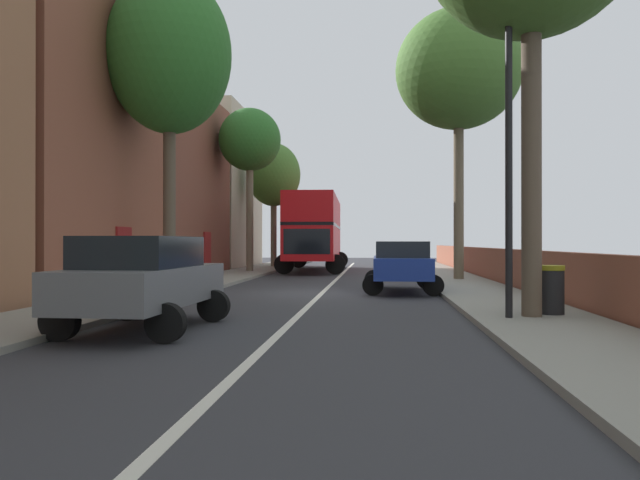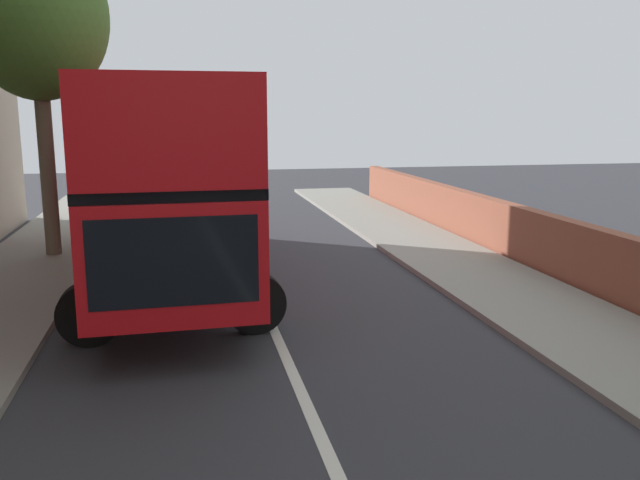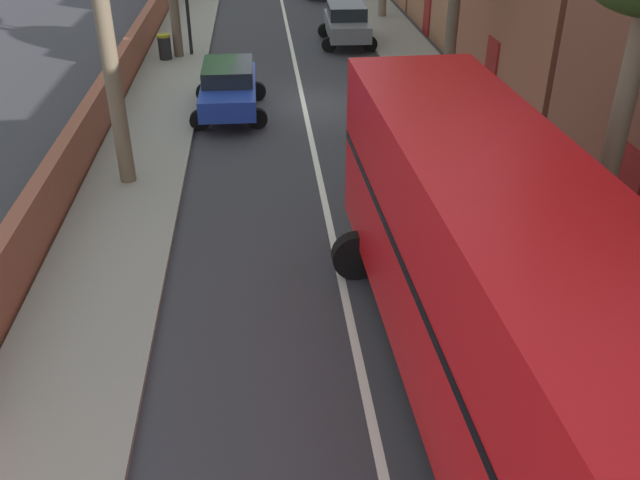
# 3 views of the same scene
# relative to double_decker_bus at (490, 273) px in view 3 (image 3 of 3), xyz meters

# --- Properties ---
(ground_plane) EXTENTS (84.00, 84.00, 0.00)m
(ground_plane) POSITION_rel_double_decker_bus_xyz_m (1.70, -14.49, -2.35)
(ground_plane) COLOR #333338
(road_centre_line) EXTENTS (0.16, 54.00, 0.01)m
(road_centre_line) POSITION_rel_double_decker_bus_xyz_m (1.70, -14.49, -2.35)
(road_centre_line) COLOR silver
(road_centre_line) RESTS_ON ground
(sidewalk_left) EXTENTS (2.60, 60.00, 0.12)m
(sidewalk_left) POSITION_rel_double_decker_bus_xyz_m (-3.20, -14.49, -2.29)
(sidewalk_left) COLOR gray
(sidewalk_left) RESTS_ON ground
(sidewalk_right) EXTENTS (2.60, 60.00, 0.12)m
(sidewalk_right) POSITION_rel_double_decker_bus_xyz_m (6.60, -14.49, -2.29)
(sidewalk_right) COLOR gray
(sidewalk_right) RESTS_ON ground
(boundary_wall_right) EXTENTS (0.36, 54.00, 1.36)m
(boundary_wall_right) POSITION_rel_double_decker_bus_xyz_m (8.15, -14.49, -1.68)
(boundary_wall_right) COLOR brown
(boundary_wall_right) RESTS_ON ground
(double_decker_bus) EXTENTS (3.79, 10.97, 4.06)m
(double_decker_bus) POSITION_rel_double_decker_bus_xyz_m (0.00, 0.00, 0.00)
(double_decker_bus) COLOR red
(double_decker_bus) RESTS_ON ground
(parked_car_grey_left_0) EXTENTS (2.50, 4.20, 1.71)m
(parked_car_grey_left_0) POSITION_rel_double_decker_bus_xyz_m (-0.80, -22.69, -1.39)
(parked_car_grey_left_0) COLOR slate
(parked_car_grey_left_0) RESTS_ON ground
(parked_car_blue_right_2) EXTENTS (2.44, 4.45, 1.63)m
(parked_car_blue_right_2) POSITION_rel_double_decker_bus_xyz_m (4.20, -13.85, -1.42)
(parked_car_blue_right_2) COLOR #1E389E
(parked_car_blue_right_2) RESTS_ON ground
(litter_bin_right) EXTENTS (0.55, 0.55, 1.01)m
(litter_bin_right) POSITION_rel_double_decker_bus_xyz_m (7.00, -20.43, -1.73)
(litter_bin_right) COLOR black
(litter_bin_right) RESTS_ON sidewalk_right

